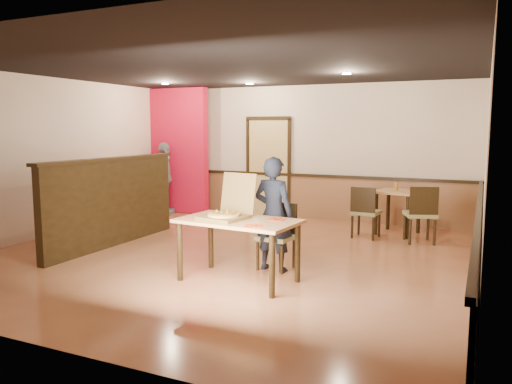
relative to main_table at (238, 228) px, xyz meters
The scene contains 27 objects.
floor 1.48m from the main_table, 124.40° to the left, with size 7.00×7.00×0.00m, color #BC7249.
ceiling 2.50m from the main_table, 124.40° to the left, with size 7.00×7.00×0.00m, color black.
wall_back 4.70m from the main_table, 99.22° to the left, with size 7.00×7.00×0.00m, color beige.
wall_left 4.44m from the main_table, 165.63° to the left, with size 7.00×7.00×0.00m, color beige.
wall_right 3.05m from the main_table, 21.53° to the left, with size 7.00×7.00×0.00m, color beige.
wainscot_back 4.62m from the main_table, 99.28° to the left, with size 7.00×0.04×0.90m, color brown.
chair_rail_back 4.60m from the main_table, 99.32° to the left, with size 7.00×0.06×0.06m, color black.
wainscot_right 2.94m from the main_table, 21.74° to the left, with size 0.04×7.00×0.90m, color brown.
chair_rail_right 2.93m from the main_table, 21.89° to the left, with size 0.06×7.00×0.06m, color black.
back_door 4.82m from the main_table, 108.76° to the left, with size 0.90×0.06×2.10m, color #D3B76C.
booth_partition 2.88m from the main_table, 162.09° to the left, with size 0.20×3.10×1.44m.
red_accent_panel 5.52m from the main_table, 131.72° to the left, with size 1.60×0.20×2.78m, color red.
spot_a 4.69m from the main_table, 136.52° to the left, with size 0.14×0.14×0.02m, color #FFD4B2.
spot_b 4.43m from the main_table, 113.29° to the left, with size 0.14×0.14×0.02m, color #FFD4B2.
spot_c 3.40m from the main_table, 75.78° to the left, with size 0.14×0.14×0.02m, color #FFD4B2.
main_table is the anchor object (origin of this frame).
diner_chair 0.83m from the main_table, 74.22° to the left, with size 0.48×0.48×0.89m.
side_chair_left 3.26m from the main_table, 74.03° to the left, with size 0.49×0.49×0.91m.
side_chair_right 3.62m from the main_table, 59.72° to the left, with size 0.62×0.62×0.97m.
side_table 3.98m from the main_table, 70.17° to the left, with size 0.87×0.87×0.79m.
diner 0.68m from the main_table, 71.96° to the left, with size 0.56×0.37×1.54m, color black.
passerby 5.31m from the main_table, 134.83° to the left, with size 0.94×0.39×1.60m, color gray.
pizza_box 0.25m from the main_table, behind, with size 0.61×0.69×0.55m.
pizza 0.25m from the main_table, 169.56° to the right, with size 0.40×0.40×0.03m, color #E5AE53.
napkin_near 0.49m from the main_table, 41.50° to the right, with size 0.27×0.27×0.01m.
napkin_far 0.49m from the main_table, 22.57° to the left, with size 0.20×0.20×0.01m.
condiment 3.91m from the main_table, 70.17° to the left, with size 0.06×0.06×0.14m, color #9B6D1C.
Camera 1 is at (3.48, -6.52, 1.92)m, focal length 35.00 mm.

